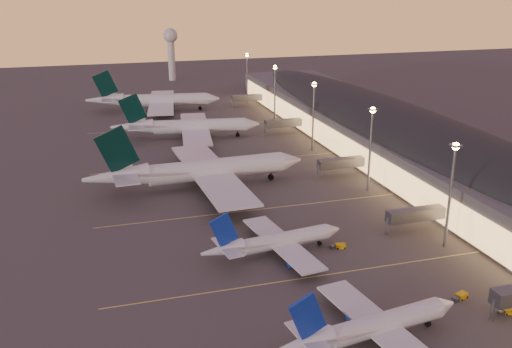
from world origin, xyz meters
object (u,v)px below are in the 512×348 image
object	(u,v)px
baggage_tug_c	(339,246)
airliner_wide_near	(199,171)
airliner_wide_mid	(187,127)
airliner_wide_far	(154,100)
airliner_narrow_north	(274,242)
airliner_narrow_south	(371,327)
baggage_tug_a	(507,311)
radar_tower	(171,45)
baggage_tug_b	(460,296)

from	to	relation	value
baggage_tug_c	airliner_wide_near	bearing A→B (deg)	123.41
airliner_wide_mid	airliner_wide_far	xyz separation A→B (m)	(-6.35, 55.26, 0.39)
airliner_wide_near	airliner_wide_mid	world-z (taller)	airliner_wide_near
airliner_narrow_north	airliner_wide_far	size ratio (longest dim) A/B	0.55
airliner_narrow_south	airliner_narrow_north	world-z (taller)	airliner_narrow_south
baggage_tug_a	baggage_tug_c	size ratio (longest dim) A/B	0.86
airliner_narrow_south	airliner_wide_near	xyz separation A→B (m)	(-13.41, 86.81, 2.19)
airliner_wide_far	baggage_tug_a	distance (m)	204.34
airliner_narrow_south	airliner_wide_mid	distance (m)	145.90
airliner_narrow_north	baggage_tug_a	bearing A→B (deg)	-53.68
airliner_narrow_south	airliner_wide_mid	world-z (taller)	airliner_wide_mid
airliner_wide_near	radar_tower	distance (m)	205.28
airliner_narrow_north	baggage_tug_a	world-z (taller)	airliner_narrow_north
airliner_narrow_south	airliner_narrow_north	distance (m)	37.95
radar_tower	airliner_narrow_south	bearing A→B (deg)	-91.86
airliner_narrow_south	baggage_tug_a	size ratio (longest dim) A/B	11.39
airliner_narrow_north	baggage_tug_a	size ratio (longest dim) A/B	10.86
airliner_wide_far	radar_tower	distance (m)	93.44
airliner_narrow_north	radar_tower	distance (m)	253.73
airliner_wide_near	radar_tower	xyz separation A→B (m)	(22.83, 203.36, 16.25)
airliner_narrow_south	baggage_tug_b	bearing A→B (deg)	10.90
airliner_wide_mid	baggage_tug_a	xyz separation A→B (m)	(36.44, -144.50, -4.49)
airliner_wide_mid	baggage_tug_a	world-z (taller)	airliner_wide_mid
airliner_wide_far	baggage_tug_c	distance (m)	166.28
airliner_wide_far	baggage_tug_c	xyz separation A→B (m)	(23.56, -164.53, -4.82)
airliner_wide_near	baggage_tug_c	bearing A→B (deg)	-67.25
airliner_wide_mid	airliner_wide_far	world-z (taller)	airliner_wide_far
airliner_narrow_north	baggage_tug_b	xyz separation A→B (m)	(29.85, -29.14, -2.78)
airliner_wide_far	baggage_tug_b	distance (m)	196.24
airliner_narrow_north	airliner_wide_near	distance (m)	49.95
airliner_wide_near	baggage_tug_c	xyz separation A→B (m)	(23.92, -50.34, -5.13)
airliner_narrow_south	baggage_tug_a	xyz separation A→B (m)	(29.74, 1.25, -3.01)
airliner_wide_far	baggage_tug_b	bearing A→B (deg)	-70.22
airliner_wide_near	airliner_wide_far	size ratio (longest dim) A/B	1.06
airliner_wide_mid	radar_tower	bearing A→B (deg)	91.91
airliner_narrow_north	airliner_wide_far	world-z (taller)	airliner_wide_far
airliner_wide_far	airliner_narrow_north	bearing A→B (deg)	-78.56
radar_tower	baggage_tug_b	size ratio (longest dim) A/B	8.28
baggage_tug_b	baggage_tug_c	distance (m)	31.30
baggage_tug_a	airliner_narrow_north	bearing A→B (deg)	141.17
airliner_wide_near	baggage_tug_a	bearing A→B (deg)	-65.90
airliner_wide_far	radar_tower	xyz separation A→B (m)	(22.47, 89.18, 16.56)
baggage_tug_b	baggage_tug_c	xyz separation A→B (m)	(-13.89, 28.05, -0.00)
airliner_wide_far	airliner_narrow_south	bearing A→B (deg)	-77.51
airliner_wide_mid	radar_tower	size ratio (longest dim) A/B	1.84
baggage_tug_a	baggage_tug_b	size ratio (longest dim) A/B	0.83
airliner_narrow_north	airliner_wide_far	distance (m)	163.63
airliner_narrow_south	airliner_narrow_north	xyz separation A→B (m)	(-5.46, 37.56, -0.16)
airliner_wide_near	airliner_wide_mid	bearing A→B (deg)	80.83
baggage_tug_a	baggage_tug_c	world-z (taller)	baggage_tug_c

